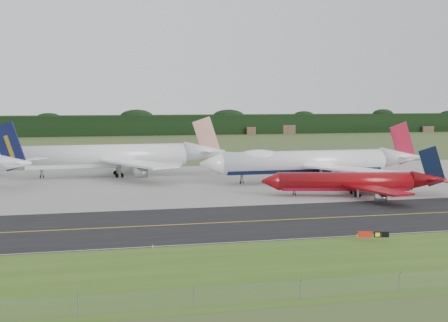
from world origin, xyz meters
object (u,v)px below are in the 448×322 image
jet_red_737 (355,182)px  jet_ba_747 (312,162)px  taxiway_sign (373,235)px  jet_star_tail (117,157)px

jet_red_737 → jet_ba_747: bearing=92.4°
taxiway_sign → jet_red_737: bearing=68.5°
jet_ba_747 → jet_red_737: bearing=-87.6°
jet_star_tail → jet_ba_747: bearing=-26.0°
jet_ba_747 → jet_star_tail: (-49.88, 24.32, 0.26)m
jet_ba_747 → jet_star_tail: jet_star_tail is taller
jet_red_737 → taxiway_sign: size_ratio=9.12×
jet_star_tail → taxiway_sign: jet_star_tail is taller
jet_ba_747 → jet_red_737: size_ratio=1.48×
jet_ba_747 → jet_red_737: 24.98m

